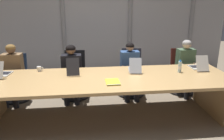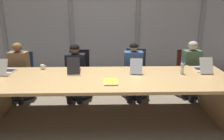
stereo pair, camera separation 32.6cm
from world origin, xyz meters
TOP-DOWN VIEW (x-y plane):
  - ground_plane at (0.00, 0.00)m, footprint 13.92×13.92m
  - conference_table at (0.00, 0.00)m, footprint 4.34×1.30m
  - curtain_backdrop at (-0.00, 2.42)m, footprint 6.96×0.17m
  - laptop_left_end at (-1.80, 0.31)m, footprint 0.28×0.47m
  - laptop_left_mid at (-0.57, 0.29)m, footprint 0.25×0.43m
  - laptop_center at (0.56, 0.32)m, footprint 0.27×0.45m
  - laptop_right_mid at (1.79, 0.31)m, footprint 0.24×0.45m
  - office_chair_left_end at (-1.82, 1.03)m, footprint 0.60×0.60m
  - office_chair_left_mid at (-0.59, 1.03)m, footprint 0.60×0.60m
  - office_chair_center at (0.64, 1.03)m, footprint 0.60×0.61m
  - office_chair_right_mid at (1.80, 1.03)m, footprint 0.60×0.60m
  - person_left_end at (-1.81, 0.87)m, footprint 0.41×0.56m
  - person_left_mid at (-0.64, 0.87)m, footprint 0.42×0.55m
  - person_center at (0.58, 0.87)m, footprint 0.40×0.55m
  - person_right_mid at (1.83, 0.87)m, footprint 0.41×0.57m
  - water_bottle_primary at (1.36, 0.16)m, footprint 0.06×0.06m
  - coffee_mug_near at (-1.20, 0.51)m, footprint 0.12×0.08m
  - spiral_notepad at (0.08, -0.25)m, footprint 0.23×0.31m

SIDE VIEW (x-z plane):
  - ground_plane at x=0.00m, z-range 0.00..0.00m
  - office_chair_left_end at x=-1.82m, z-range -0.11..0.82m
  - office_chair_right_mid at x=1.80m, z-range -0.12..0.85m
  - office_chair_left_mid at x=-0.59m, z-range -0.12..0.86m
  - office_chair_center at x=0.64m, z-range -0.12..0.87m
  - conference_table at x=0.00m, z-range 0.24..0.99m
  - person_center at x=0.58m, z-range 0.08..1.23m
  - person_left_mid at x=-0.64m, z-range 0.09..1.23m
  - person_left_end at x=-1.81m, z-range 0.08..1.26m
  - person_right_mid at x=1.83m, z-range 0.08..1.27m
  - spiral_notepad at x=0.08m, z-range 0.74..0.77m
  - coffee_mug_near at x=-1.20m, z-range 0.75..0.84m
  - laptop_center at x=0.56m, z-range 0.67..0.94m
  - laptop_left_end at x=-1.80m, z-range 0.66..0.95m
  - laptop_right_mid at x=1.79m, z-range 0.66..0.95m
  - laptop_left_mid at x=-0.57m, z-range 0.65..0.97m
  - water_bottle_primary at x=1.36m, z-range 0.74..0.96m
  - curtain_backdrop at x=0.00m, z-range 0.00..2.74m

